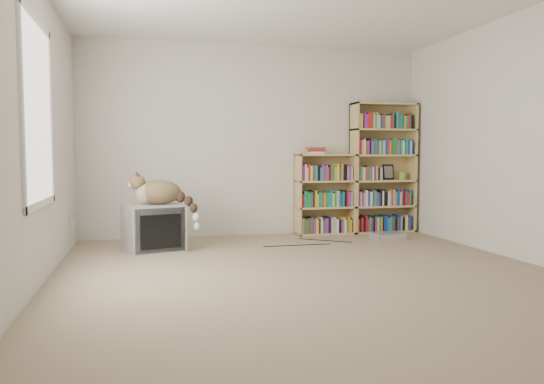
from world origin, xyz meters
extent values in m
cube|color=#998967|center=(0.00, 0.00, 0.00)|extent=(4.50, 5.00, 0.01)
cube|color=silver|center=(0.00, 2.50, 1.25)|extent=(4.50, 0.02, 2.50)
cube|color=silver|center=(0.00, -2.50, 1.25)|extent=(4.50, 0.02, 2.50)
cube|color=silver|center=(-2.25, 0.00, 1.25)|extent=(0.02, 5.00, 2.50)
cube|color=silver|center=(2.25, 0.00, 1.25)|extent=(0.02, 5.00, 2.50)
cube|color=white|center=(-2.24, 0.20, 1.40)|extent=(0.02, 1.22, 1.52)
cube|color=#9F9FA2|center=(-1.34, 1.60, 0.26)|extent=(0.72, 0.68, 0.52)
cube|color=black|center=(-1.27, 1.35, 0.26)|extent=(0.54, 0.18, 0.48)
cube|color=black|center=(-1.26, 1.34, 0.25)|extent=(0.43, 0.13, 0.36)
cube|color=black|center=(-1.37, 1.71, 0.25)|extent=(0.42, 0.38, 0.31)
ellipsoid|color=#392617|center=(-1.27, 1.58, 0.65)|extent=(0.53, 0.39, 0.27)
ellipsoid|color=#392617|center=(-1.15, 1.60, 0.64)|extent=(0.25, 0.27, 0.20)
ellipsoid|color=tan|center=(-1.43, 1.54, 0.64)|extent=(0.22, 0.22, 0.22)
ellipsoid|color=#392617|center=(-1.50, 1.54, 0.77)|extent=(0.20, 0.19, 0.16)
sphere|color=beige|center=(-1.57, 1.53, 0.74)|extent=(0.08, 0.08, 0.07)
cone|color=black|center=(-1.49, 1.50, 0.84)|extent=(0.07, 0.09, 0.09)
cone|color=black|center=(-1.51, 1.60, 0.84)|extent=(0.07, 0.09, 0.09)
cube|color=tan|center=(1.33, 2.34, 0.88)|extent=(0.02, 0.30, 1.76)
cube|color=tan|center=(2.19, 2.34, 0.88)|extent=(0.03, 0.30, 1.76)
cube|color=tan|center=(1.76, 2.48, 0.88)|extent=(0.88, 0.03, 1.76)
cube|color=tan|center=(1.76, 2.34, 1.75)|extent=(0.88, 0.30, 0.02)
cube|color=tan|center=(1.76, 2.34, 0.01)|extent=(0.88, 0.30, 0.03)
cube|color=tan|center=(1.76, 2.34, 0.36)|extent=(0.88, 0.30, 0.03)
cube|color=tan|center=(1.76, 2.34, 0.71)|extent=(0.88, 0.30, 0.02)
cube|color=tan|center=(1.76, 2.34, 1.06)|extent=(0.88, 0.30, 0.02)
cube|color=tan|center=(1.76, 2.34, 1.40)|extent=(0.88, 0.30, 0.02)
cube|color=red|center=(1.76, 2.34, 0.12)|extent=(0.80, 0.24, 0.19)
cube|color=navy|center=(1.76, 2.34, 0.47)|extent=(0.80, 0.24, 0.19)
cube|color=#167C3A|center=(1.76, 2.34, 0.82)|extent=(0.80, 0.24, 0.19)
cube|color=beige|center=(1.76, 2.34, 1.16)|extent=(0.80, 0.24, 0.19)
cube|color=black|center=(1.76, 2.34, 1.51)|extent=(0.80, 0.24, 0.19)
cube|color=tan|center=(0.54, 2.34, 0.54)|extent=(0.02, 0.30, 1.07)
cube|color=tan|center=(1.30, 2.34, 0.54)|extent=(0.02, 0.30, 1.07)
cube|color=tan|center=(0.92, 2.48, 0.54)|extent=(0.78, 0.03, 1.07)
cube|color=tan|center=(0.92, 2.34, 1.06)|extent=(0.78, 0.30, 0.02)
cube|color=tan|center=(0.92, 2.34, 0.01)|extent=(0.78, 0.30, 0.03)
cube|color=tan|center=(0.92, 2.34, 0.36)|extent=(0.78, 0.30, 0.03)
cube|color=tan|center=(0.92, 2.34, 0.71)|extent=(0.78, 0.30, 0.02)
cube|color=red|center=(0.92, 2.34, 0.12)|extent=(0.70, 0.24, 0.19)
cube|color=navy|center=(0.92, 2.34, 0.47)|extent=(0.70, 0.24, 0.19)
cube|color=#167C3A|center=(0.92, 2.34, 0.82)|extent=(0.70, 0.24, 0.19)
cube|color=red|center=(0.77, 2.31, 1.12)|extent=(0.21, 0.27, 0.09)
cylinder|color=#79B533|center=(2.04, 2.34, 0.77)|extent=(0.09, 0.09, 0.10)
cube|color=black|center=(1.88, 2.44, 0.82)|extent=(0.16, 0.05, 0.21)
cube|color=silver|center=(1.54, 1.71, 0.04)|extent=(0.41, 0.31, 0.09)
cube|color=silver|center=(-2.24, 1.95, 0.32)|extent=(0.01, 0.08, 0.13)
camera|label=1|loc=(-1.41, -4.37, 1.06)|focal=35.00mm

